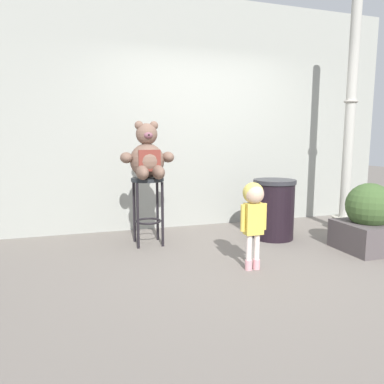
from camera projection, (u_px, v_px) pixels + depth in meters
The scene contains 8 objects.
ground_plane at pixel (247, 260), 3.63m from camera, with size 24.00×24.00×0.00m, color slate.
building_wall at pixel (195, 116), 5.07m from camera, with size 6.03×0.30×3.15m, color #9A9C93.
bar_stool_with_teddy at pixel (148, 197), 4.14m from camera, with size 0.38×0.38×0.79m.
teddy_bear at pixel (148, 157), 4.04m from camera, with size 0.62×0.56×0.65m.
child_walking at pixel (254, 207), 3.30m from camera, with size 0.27×0.21×0.84m.
trash_bin at pixel (274, 209), 4.42m from camera, with size 0.53×0.53×0.74m.
lamppost at pixel (348, 142), 4.73m from camera, with size 0.31×0.31×3.00m.
planter_with_shrub at pixel (368, 220), 3.92m from camera, with size 0.59×0.59×0.76m.
Camera 1 is at (-1.58, -3.16, 1.22)m, focal length 33.06 mm.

